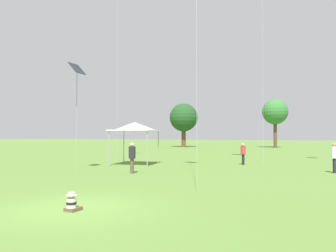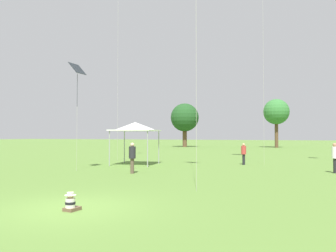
{
  "view_description": "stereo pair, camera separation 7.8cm",
  "coord_description": "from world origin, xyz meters",
  "px_view_note": "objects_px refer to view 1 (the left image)",
  "views": [
    {
      "loc": [
        6.4,
        -8.12,
        2.2
      ],
      "look_at": [
        0.07,
        7.59,
        2.69
      ],
      "focal_mm": 35.0,
      "sensor_mm": 36.0,
      "label": 1
    },
    {
      "loc": [
        6.47,
        -8.09,
        2.2
      ],
      "look_at": [
        0.07,
        7.59,
        2.69
      ],
      "focal_mm": 35.0,
      "sensor_mm": 36.0,
      "label": 2
    }
  ],
  "objects_px": {
    "person_standing_1": "(334,155)",
    "distant_tree_0": "(184,118)",
    "seated_toddler": "(72,203)",
    "canopy_tent": "(135,127)",
    "person_standing_0": "(132,155)",
    "distant_tree_1": "(275,112)",
    "person_standing_2": "(243,152)",
    "kite_4": "(77,71)"
  },
  "relations": [
    {
      "from": "person_standing_1",
      "to": "distant_tree_1",
      "type": "distance_m",
      "value": 40.88
    },
    {
      "from": "canopy_tent",
      "to": "person_standing_2",
      "type": "bearing_deg",
      "value": 22.7
    },
    {
      "from": "distant_tree_0",
      "to": "distant_tree_1",
      "type": "height_order",
      "value": "distant_tree_1"
    },
    {
      "from": "seated_toddler",
      "to": "kite_4",
      "type": "bearing_deg",
      "value": 132.33
    },
    {
      "from": "person_standing_1",
      "to": "seated_toddler",
      "type": "bearing_deg",
      "value": 76.71
    },
    {
      "from": "distant_tree_0",
      "to": "person_standing_1",
      "type": "bearing_deg",
      "value": -59.21
    },
    {
      "from": "distant_tree_1",
      "to": "distant_tree_0",
      "type": "bearing_deg",
      "value": -171.24
    },
    {
      "from": "distant_tree_0",
      "to": "person_standing_0",
      "type": "bearing_deg",
      "value": -74.69
    },
    {
      "from": "person_standing_1",
      "to": "distant_tree_0",
      "type": "relative_size",
      "value": 0.21
    },
    {
      "from": "person_standing_2",
      "to": "canopy_tent",
      "type": "relative_size",
      "value": 0.45
    },
    {
      "from": "person_standing_2",
      "to": "canopy_tent",
      "type": "xyz_separation_m",
      "value": [
        -7.5,
        -3.14,
        1.89
      ]
    },
    {
      "from": "canopy_tent",
      "to": "distant_tree_1",
      "type": "xyz_separation_m",
      "value": [
        7.39,
        39.7,
        3.53
      ]
    },
    {
      "from": "person_standing_2",
      "to": "distant_tree_0",
      "type": "distance_m",
      "value": 38.13
    },
    {
      "from": "person_standing_0",
      "to": "distant_tree_1",
      "type": "height_order",
      "value": "distant_tree_1"
    },
    {
      "from": "seated_toddler",
      "to": "person_standing_1",
      "type": "distance_m",
      "value": 15.74
    },
    {
      "from": "seated_toddler",
      "to": "distant_tree_1",
      "type": "height_order",
      "value": "distant_tree_1"
    },
    {
      "from": "person_standing_0",
      "to": "canopy_tent",
      "type": "height_order",
      "value": "canopy_tent"
    },
    {
      "from": "person_standing_1",
      "to": "kite_4",
      "type": "height_order",
      "value": "kite_4"
    },
    {
      "from": "kite_4",
      "to": "person_standing_1",
      "type": "bearing_deg",
      "value": -25.46
    },
    {
      "from": "canopy_tent",
      "to": "distant_tree_0",
      "type": "relative_size",
      "value": 0.43
    },
    {
      "from": "person_standing_1",
      "to": "kite_4",
      "type": "bearing_deg",
      "value": 34.85
    },
    {
      "from": "person_standing_1",
      "to": "distant_tree_0",
      "type": "height_order",
      "value": "distant_tree_0"
    },
    {
      "from": "seated_toddler",
      "to": "kite_4",
      "type": "xyz_separation_m",
      "value": [
        -6.7,
        8.89,
        5.95
      ]
    },
    {
      "from": "person_standing_1",
      "to": "distant_tree_0",
      "type": "bearing_deg",
      "value": -41.81
    },
    {
      "from": "person_standing_1",
      "to": "person_standing_2",
      "type": "distance_m",
      "value": 6.8
    },
    {
      "from": "seated_toddler",
      "to": "canopy_tent",
      "type": "xyz_separation_m",
      "value": [
        -5.27,
        13.91,
        2.6
      ]
    },
    {
      "from": "seated_toddler",
      "to": "distant_tree_1",
      "type": "xyz_separation_m",
      "value": [
        2.11,
        53.62,
        6.13
      ]
    },
    {
      "from": "person_standing_0",
      "to": "person_standing_1",
      "type": "height_order",
      "value": "person_standing_0"
    },
    {
      "from": "distant_tree_0",
      "to": "kite_4",
      "type": "bearing_deg",
      "value": -79.71
    },
    {
      "from": "person_standing_0",
      "to": "person_standing_2",
      "type": "bearing_deg",
      "value": 158.29
    },
    {
      "from": "person_standing_0",
      "to": "distant_tree_1",
      "type": "xyz_separation_m",
      "value": [
        4.93,
        44.68,
        5.31
      ]
    },
    {
      "from": "seated_toddler",
      "to": "kite_4",
      "type": "height_order",
      "value": "kite_4"
    },
    {
      "from": "person_standing_2",
      "to": "person_standing_1",
      "type": "bearing_deg",
      "value": 103.81
    },
    {
      "from": "kite_4",
      "to": "canopy_tent",
      "type": "bearing_deg",
      "value": 31.26
    },
    {
      "from": "person_standing_2",
      "to": "canopy_tent",
      "type": "height_order",
      "value": "canopy_tent"
    },
    {
      "from": "kite_4",
      "to": "distant_tree_0",
      "type": "relative_size",
      "value": 0.81
    },
    {
      "from": "person_standing_2",
      "to": "distant_tree_0",
      "type": "bearing_deg",
      "value": -108.88
    },
    {
      "from": "person_standing_1",
      "to": "canopy_tent",
      "type": "distance_m",
      "value": 13.42
    },
    {
      "from": "seated_toddler",
      "to": "person_standing_2",
      "type": "relative_size",
      "value": 0.35
    },
    {
      "from": "distant_tree_1",
      "to": "canopy_tent",
      "type": "bearing_deg",
      "value": -100.54
    },
    {
      "from": "seated_toddler",
      "to": "canopy_tent",
      "type": "bearing_deg",
      "value": 116.1
    },
    {
      "from": "distant_tree_1",
      "to": "person_standing_1",
      "type": "bearing_deg",
      "value": -81.61
    }
  ]
}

